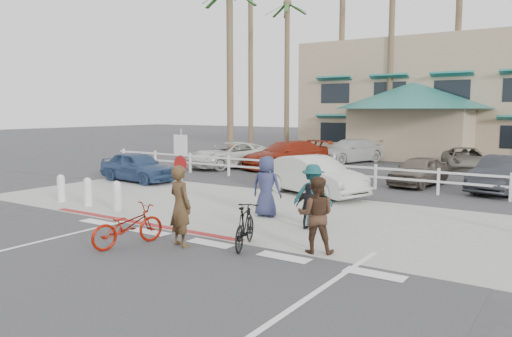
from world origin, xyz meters
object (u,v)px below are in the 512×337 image
Objects in this scene: bike_red at (128,226)px; bike_black at (245,226)px; car_red_compact at (138,167)px; sign_post at (182,170)px; car_white_sedan at (314,176)px.

bike_red is 2.71m from bike_black.
sign_post is at bearing -119.85° from car_red_compact.
bike_red is 1.08× the size of bike_black.
car_white_sedan is at bearing -77.63° from car_red_compact.
car_white_sedan is at bearing -96.03° from bike_black.
car_white_sedan reaches higher than bike_black.
bike_black is 7.43m from car_white_sedan.
car_white_sedan is (0.45, 8.55, 0.24)m from bike_red.
car_white_sedan is 1.13× the size of car_red_compact.
sign_post is 3.59m from bike_black.
sign_post is 0.75× the size of car_red_compact.
car_red_compact is at bearing -52.40° from bike_black.
car_white_sedan is (-1.89, 7.18, 0.22)m from bike_black.
bike_black is 11.68m from car_red_compact.
sign_post is 5.95m from car_white_sedan.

